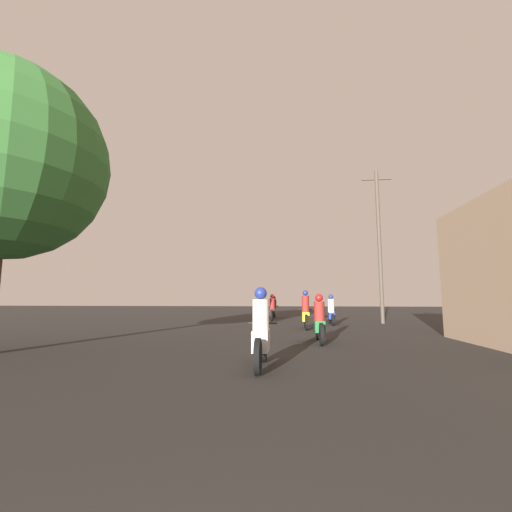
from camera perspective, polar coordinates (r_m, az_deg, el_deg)
motorcycle_white at (r=6.80m, az=0.84°, el=-12.98°), size 0.60×1.91×1.54m
motorcycle_green at (r=10.77m, az=10.52°, el=-10.86°), size 0.60×2.08×1.47m
motorcycle_yellow at (r=15.47m, az=8.27°, el=-9.46°), size 0.60×2.14×1.69m
motorcycle_blue at (r=18.19m, az=12.40°, el=-9.20°), size 0.60×2.04×1.53m
motorcycle_black at (r=20.83m, az=2.74°, el=-8.98°), size 0.60×2.04×1.58m
motorcycle_orange at (r=23.92m, az=3.04°, el=-8.81°), size 0.60×2.02×1.50m
utility_pole_far at (r=19.91m, az=19.86°, el=2.21°), size 1.60×0.20×8.46m
street_tree at (r=11.14m, az=-36.54°, el=12.59°), size 5.08×5.08×7.36m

